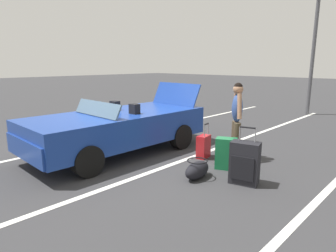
% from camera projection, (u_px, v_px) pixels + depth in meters
% --- Properties ---
extents(ground_plane, '(80.00, 80.00, 0.00)m').
position_uv_depth(ground_plane, '(119.00, 152.00, 6.81)').
color(ground_plane, '#333335').
extents(lot_line_near, '(18.00, 0.12, 0.01)m').
position_uv_depth(lot_line_near, '(90.00, 143.00, 7.65)').
color(lot_line_near, silver).
rests_on(lot_line_near, ground_plane).
extents(lot_line_mid, '(18.00, 0.12, 0.01)m').
position_uv_depth(lot_line_mid, '(163.00, 168.00, 5.82)').
color(lot_line_mid, silver).
rests_on(lot_line_mid, ground_plane).
extents(lot_line_far, '(18.00, 0.12, 0.01)m').
position_uv_depth(lot_line_far, '(303.00, 216.00, 3.99)').
color(lot_line_far, silver).
rests_on(lot_line_far, ground_plane).
extents(convertible_car, '(4.21, 1.87, 1.51)m').
position_uv_depth(convertible_car, '(111.00, 129.00, 6.55)').
color(convertible_car, navy).
rests_on(convertible_car, ground_plane).
extents(suitcase_large_black, '(0.40, 0.54, 0.99)m').
position_uv_depth(suitcase_large_black, '(245.00, 163.00, 4.99)').
color(suitcase_large_black, black).
rests_on(suitcase_large_black, ground_plane).
extents(suitcase_medium_bright, '(0.39, 0.46, 0.62)m').
position_uv_depth(suitcase_medium_bright, '(226.00, 154.00, 5.71)').
color(suitcase_medium_bright, '#19723F').
rests_on(suitcase_medium_bright, ground_plane).
extents(suitcase_small_carryon, '(0.37, 0.26, 0.78)m').
position_uv_depth(suitcase_small_carryon, '(204.00, 146.00, 6.39)').
color(suitcase_small_carryon, red).
rests_on(suitcase_small_carryon, ground_plane).
extents(duffel_bag, '(0.67, 0.41, 0.34)m').
position_uv_depth(duffel_bag, '(197.00, 170.00, 5.27)').
color(duffel_bag, black).
rests_on(duffel_bag, ground_plane).
extents(traveler_person, '(0.51, 0.47, 1.65)m').
position_uv_depth(traveler_person, '(237.00, 117.00, 6.16)').
color(traveler_person, '#4C3F2D').
rests_on(traveler_person, ground_plane).
extents(parking_lamp_post, '(0.50, 0.24, 4.86)m').
position_uv_depth(parking_lamp_post, '(314.00, 42.00, 11.28)').
color(parking_lamp_post, '#4C4C51').
rests_on(parking_lamp_post, ground_plane).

